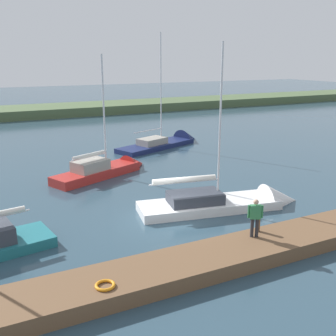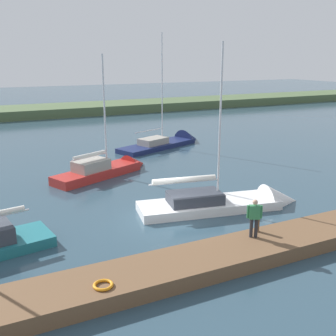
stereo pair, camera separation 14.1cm
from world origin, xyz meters
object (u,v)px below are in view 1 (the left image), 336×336
(sailboat_far_left, at_px, (233,205))
(person_on_dock, at_px, (255,216))
(life_ring_buoy, at_px, (105,285))
(mooring_post_near, at_px, (258,223))
(sailboat_mid_channel, at_px, (107,171))
(sailboat_far_right, at_px, (169,144))

(sailboat_far_left, distance_m, person_on_dock, 5.08)
(life_ring_buoy, height_order, person_on_dock, person_on_dock)
(mooring_post_near, height_order, sailboat_far_left, sailboat_far_left)
(sailboat_far_left, relative_size, person_on_dock, 5.84)
(sailboat_mid_channel, xyz_separation_m, person_on_dock, (-1.97, 13.25, 1.29))
(sailboat_far_left, bearing_deg, person_on_dock, -104.63)
(sailboat_mid_channel, bearing_deg, sailboat_far_right, 15.76)
(mooring_post_near, bearing_deg, sailboat_far_right, -105.96)
(person_on_dock, bearing_deg, mooring_post_near, 156.58)
(mooring_post_near, bearing_deg, person_on_dock, 38.13)
(sailboat_far_left, bearing_deg, life_ring_buoy, -138.05)
(sailboat_far_right, height_order, person_on_dock, sailboat_far_right)
(life_ring_buoy, xyz_separation_m, sailboat_far_right, (-12.65, -20.76, -0.52))
(life_ring_buoy, distance_m, person_on_dock, 6.69)
(sailboat_far_right, bearing_deg, sailboat_mid_channel, -161.77)
(sailboat_far_right, relative_size, person_on_dock, 6.64)
(life_ring_buoy, height_order, sailboat_far_left, sailboat_far_left)
(mooring_post_near, xyz_separation_m, sailboat_mid_channel, (2.45, -12.87, -0.73))
(sailboat_far_left, bearing_deg, mooring_post_near, -101.03)
(sailboat_far_left, xyz_separation_m, sailboat_mid_channel, (4.05, -8.83, 0.12))
(sailboat_mid_channel, relative_size, person_on_dock, 5.36)
(sailboat_mid_channel, bearing_deg, person_on_dock, -105.42)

